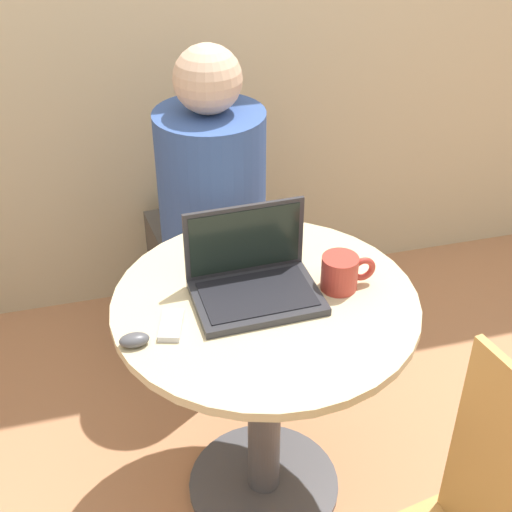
{
  "coord_description": "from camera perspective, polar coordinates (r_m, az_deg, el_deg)",
  "views": [
    {
      "loc": [
        -0.39,
        -1.36,
        1.81
      ],
      "look_at": [
        -0.01,
        0.05,
        0.82
      ],
      "focal_mm": 50.0,
      "sensor_mm": 36.0,
      "label": 1
    }
  ],
  "objects": [
    {
      "name": "coffee_cup",
      "position": [
        1.81,
        6.85,
        -1.3
      ],
      "size": [
        0.14,
        0.09,
        0.09
      ],
      "color": "#B2382D",
      "rests_on": "round_table"
    },
    {
      "name": "ground_plane",
      "position": [
        2.29,
        0.61,
        -17.87
      ],
      "size": [
        12.0,
        12.0,
        0.0
      ],
      "primitive_type": "plane",
      "color": "tan"
    },
    {
      "name": "person_seated",
      "position": [
        2.48,
        -3.76,
        1.83
      ],
      "size": [
        0.38,
        0.56,
        1.16
      ],
      "color": "#4C4742",
      "rests_on": "ground_plane"
    },
    {
      "name": "cell_phone",
      "position": [
        1.7,
        -6.8,
        -5.52
      ],
      "size": [
        0.08,
        0.12,
        0.02
      ],
      "color": "silver",
      "rests_on": "round_table"
    },
    {
      "name": "round_table",
      "position": [
        1.92,
        0.71,
        -8.49
      ],
      "size": [
        0.77,
        0.77,
        0.72
      ],
      "color": "#4C4C51",
      "rests_on": "ground_plane"
    },
    {
      "name": "laptop",
      "position": [
        1.78,
        -0.24,
        -1.82
      ],
      "size": [
        0.32,
        0.23,
        0.21
      ],
      "color": "#2D2D33",
      "rests_on": "round_table"
    },
    {
      "name": "computer_mouse",
      "position": [
        1.66,
        -9.72,
        -6.63
      ],
      "size": [
        0.07,
        0.04,
        0.03
      ],
      "color": "#4C4C51",
      "rests_on": "round_table"
    }
  ]
}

